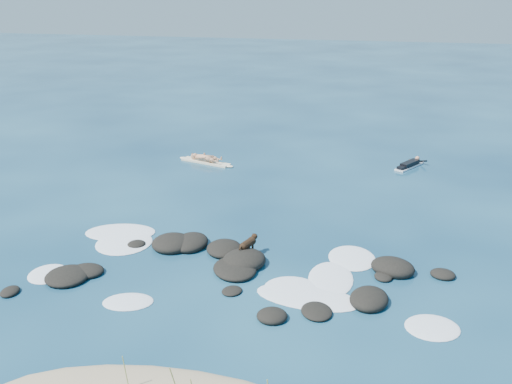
# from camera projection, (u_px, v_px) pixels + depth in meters

# --- Properties ---
(ground) EXTENTS (160.00, 160.00, 0.00)m
(ground) POSITION_uv_depth(u_px,v_px,m) (258.00, 260.00, 18.98)
(ground) COLOR #0A2642
(ground) RESTS_ON ground
(reef_rocks) EXTENTS (13.33, 5.51, 0.60)m
(reef_rocks) POSITION_uv_depth(u_px,v_px,m) (234.00, 264.00, 18.44)
(reef_rocks) COLOR black
(reef_rocks) RESTS_ON ground
(breaking_foam) EXTENTS (13.30, 6.20, 0.12)m
(breaking_foam) POSITION_uv_depth(u_px,v_px,m) (233.00, 269.00, 18.34)
(breaking_foam) COLOR white
(breaking_foam) RESTS_ON ground
(standing_surfer_rig) EXTENTS (3.23, 1.32, 1.87)m
(standing_surfer_rig) POSITION_uv_depth(u_px,v_px,m) (205.00, 149.00, 29.01)
(standing_surfer_rig) COLOR beige
(standing_surfer_rig) RESTS_ON ground
(paddling_surfer_rig) EXTENTS (1.61, 2.20, 0.41)m
(paddling_surfer_rig) POSITION_uv_depth(u_px,v_px,m) (410.00, 164.00, 28.56)
(paddling_surfer_rig) COLOR white
(paddling_surfer_rig) RESTS_ON ground
(dog) EXTENTS (0.52, 1.11, 0.72)m
(dog) POSITION_uv_depth(u_px,v_px,m) (249.00, 243.00, 19.07)
(dog) COLOR black
(dog) RESTS_ON ground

